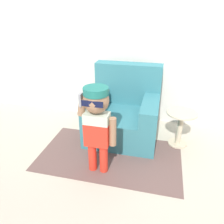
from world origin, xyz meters
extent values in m
plane|color=#BCB29E|center=(0.00, 0.00, 0.00)|extent=(10.00, 10.00, 0.00)
cube|color=silver|center=(0.00, 0.65, 1.30)|extent=(10.00, 0.05, 2.60)
cube|color=teal|center=(-0.20, 0.05, 0.19)|extent=(0.94, 0.90, 0.38)
cube|color=teal|center=(-0.20, 0.39, 0.67)|extent=(0.94, 0.21, 0.58)
cube|color=teal|center=(-0.56, -0.06, 0.49)|extent=(0.21, 0.69, 0.22)
cube|color=teal|center=(0.16, -0.06, 0.49)|extent=(0.21, 0.69, 0.22)
cube|color=gray|center=(-0.56, -0.06, 0.61)|extent=(0.25, 0.49, 0.03)
cylinder|color=red|center=(-0.39, -0.73, 0.18)|extent=(0.09, 0.09, 0.35)
cylinder|color=red|center=(-0.26, -0.73, 0.18)|extent=(0.09, 0.09, 0.35)
cube|color=red|center=(-0.33, -0.73, 0.48)|extent=(0.26, 0.15, 0.26)
cube|color=#B7C6B2|center=(-0.33, -0.73, 0.67)|extent=(0.26, 0.15, 0.11)
sphere|color=#997051|center=(-0.33, -0.73, 0.86)|extent=(0.26, 0.26, 0.26)
cylinder|color=#1E7066|center=(-0.33, -0.73, 0.96)|extent=(0.25, 0.25, 0.07)
cube|color=#1E7066|center=(-0.33, -0.61, 0.93)|extent=(0.15, 0.12, 0.01)
cube|color=#0F1433|center=(-0.33, -0.84, 0.87)|extent=(0.21, 0.01, 0.06)
cylinder|color=#997051|center=(-0.16, -0.73, 0.53)|extent=(0.07, 0.07, 0.31)
cylinder|color=#997051|center=(-0.48, -0.73, 0.77)|extent=(0.10, 0.07, 0.19)
cube|color=gray|center=(-0.48, -0.75, 0.86)|extent=(0.02, 0.07, 0.13)
cylinder|color=beige|center=(0.56, 0.01, 0.01)|extent=(0.25, 0.25, 0.02)
cylinder|color=beige|center=(0.56, 0.01, 0.23)|extent=(0.07, 0.07, 0.46)
cylinder|color=beige|center=(0.56, 0.01, 0.47)|extent=(0.38, 0.38, 0.02)
cube|color=brown|center=(-0.26, -0.45, 0.00)|extent=(1.73, 0.98, 0.01)
camera|label=1|loc=(0.27, -2.57, 1.70)|focal=35.00mm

